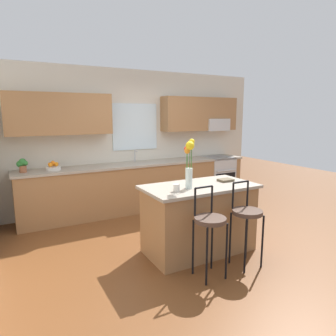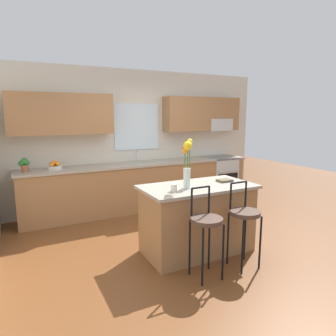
{
  "view_description": "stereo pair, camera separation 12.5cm",
  "coord_description": "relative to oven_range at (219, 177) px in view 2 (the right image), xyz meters",
  "views": [
    {
      "loc": [
        -2.31,
        -3.61,
        1.84
      ],
      "look_at": [
        -0.04,
        0.55,
        1.0
      ],
      "focal_mm": 32.3,
      "sensor_mm": 36.0,
      "label": 1
    },
    {
      "loc": [
        -2.19,
        -3.67,
        1.84
      ],
      "look_at": [
        -0.04,
        0.55,
        1.0
      ],
      "focal_mm": 32.3,
      "sensor_mm": 36.0,
      "label": 2
    }
  ],
  "objects": [
    {
      "name": "cookbook",
      "position": [
        -1.45,
        -2.05,
        0.48
      ],
      "size": [
        0.2,
        0.15,
        0.03
      ],
      "primitive_type": "cube",
      "color": "brown",
      "rests_on": "kitchen_island"
    },
    {
      "name": "sink_faucet",
      "position": [
        -1.89,
        0.17,
        0.6
      ],
      "size": [
        0.02,
        0.13,
        0.23
      ],
      "color": "#B7BABC",
      "rests_on": "counter_run"
    },
    {
      "name": "flower_vase",
      "position": [
        -2.12,
        -2.14,
        0.81
      ],
      "size": [
        0.14,
        0.15,
        0.63
      ],
      "color": "silver",
      "rests_on": "kitchen_island"
    },
    {
      "name": "counter_run",
      "position": [
        -1.83,
        0.02,
        0.01
      ],
      "size": [
        4.56,
        0.64,
        0.92
      ],
      "color": "#996B42",
      "rests_on": "ground"
    },
    {
      "name": "bar_stool_middle",
      "position": [
        -1.63,
        -2.68,
        0.18
      ],
      "size": [
        0.36,
        0.36,
        1.04
      ],
      "color": "black",
      "rests_on": "ground"
    },
    {
      "name": "oven_range",
      "position": [
        0.0,
        0.0,
        0.0
      ],
      "size": [
        0.6,
        0.64,
        0.92
      ],
      "color": "#B7BABC",
      "rests_on": "ground"
    },
    {
      "name": "fruit_bowl_oranges",
      "position": [
        -3.44,
        0.03,
        0.51
      ],
      "size": [
        0.24,
        0.24,
        0.16
      ],
      "color": "silver",
      "rests_on": "counter_run"
    },
    {
      "name": "bar_stool_near",
      "position": [
        -2.18,
        -2.68,
        0.18
      ],
      "size": [
        0.36,
        0.36,
        1.04
      ],
      "color": "black",
      "rests_on": "ground"
    },
    {
      "name": "back_wall_assembly",
      "position": [
        -1.79,
        0.31,
        1.05
      ],
      "size": [
        5.6,
        0.5,
        2.7
      ],
      "color": "beige",
      "rests_on": "ground"
    },
    {
      "name": "kitchen_island",
      "position": [
        -1.9,
        -2.07,
        0.0
      ],
      "size": [
        1.5,
        0.8,
        0.92
      ],
      "color": "#996B42",
      "rests_on": "ground"
    },
    {
      "name": "ground_plane",
      "position": [
        -1.83,
        -1.68,
        -0.46
      ],
      "size": [
        14.0,
        14.0,
        0.0
      ],
      "primitive_type": "plane",
      "color": "brown"
    },
    {
      "name": "potted_plant_small",
      "position": [
        -3.9,
        0.03,
        0.59
      ],
      "size": [
        0.17,
        0.12,
        0.23
      ],
      "color": "#9E5B3D",
      "rests_on": "counter_run"
    },
    {
      "name": "mug_ceramic",
      "position": [
        -2.33,
        -2.2,
        0.51
      ],
      "size": [
        0.08,
        0.08,
        0.09
      ],
      "primitive_type": "cylinder",
      "color": "silver",
      "rests_on": "kitchen_island"
    }
  ]
}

